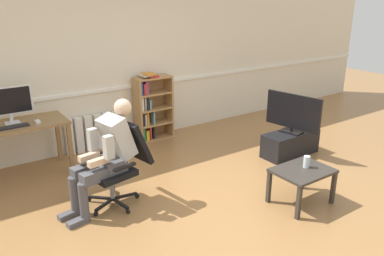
# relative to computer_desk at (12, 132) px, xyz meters

# --- Properties ---
(ground_plane) EXTENTS (18.00, 18.00, 0.00)m
(ground_plane) POSITION_rel_computer_desk_xyz_m (1.78, -2.15, -0.65)
(ground_plane) COLOR olive
(back_wall) EXTENTS (12.00, 0.13, 2.70)m
(back_wall) POSITION_rel_computer_desk_xyz_m (1.78, 0.50, 0.69)
(back_wall) COLOR beige
(back_wall) RESTS_ON ground_plane
(computer_desk) EXTENTS (1.37, 0.64, 0.76)m
(computer_desk) POSITION_rel_computer_desk_xyz_m (0.00, 0.00, 0.00)
(computer_desk) COLOR olive
(computer_desk) RESTS_ON ground_plane
(imac_monitor) EXTENTS (0.58, 0.14, 0.48)m
(imac_monitor) POSITION_rel_computer_desk_xyz_m (0.03, 0.08, 0.38)
(imac_monitor) COLOR silver
(imac_monitor) RESTS_ON computer_desk
(keyboard) EXTENTS (0.41, 0.12, 0.02)m
(keyboard) POSITION_rel_computer_desk_xyz_m (-0.01, -0.14, 0.11)
(keyboard) COLOR black
(keyboard) RESTS_ON computer_desk
(computer_mouse) EXTENTS (0.06, 0.10, 0.03)m
(computer_mouse) POSITION_rel_computer_desk_xyz_m (0.30, -0.12, 0.12)
(computer_mouse) COLOR white
(computer_mouse) RESTS_ON computer_desk
(bookshelf) EXTENTS (0.63, 0.29, 1.14)m
(bookshelf) POSITION_rel_computer_desk_xyz_m (2.19, 0.29, -0.11)
(bookshelf) COLOR #AD7F4C
(bookshelf) RESTS_ON ground_plane
(radiator) EXTENTS (0.89, 0.08, 0.57)m
(radiator) POSITION_rel_computer_desk_xyz_m (1.22, 0.39, -0.37)
(radiator) COLOR white
(radiator) RESTS_ON ground_plane
(office_chair) EXTENTS (0.80, 0.63, 0.97)m
(office_chair) POSITION_rel_computer_desk_xyz_m (0.91, -1.33, -0.13)
(office_chair) COLOR black
(office_chair) RESTS_ON ground_plane
(person_seated) EXTENTS (0.96, 0.47, 1.24)m
(person_seated) POSITION_rel_computer_desk_xyz_m (0.72, -1.36, 0.00)
(person_seated) COLOR #4C4C51
(person_seated) RESTS_ON ground_plane
(tv_stand) EXTENTS (0.91, 0.37, 0.36)m
(tv_stand) POSITION_rel_computer_desk_xyz_m (3.60, -1.52, -0.47)
(tv_stand) COLOR black
(tv_stand) RESTS_ON ground_plane
(tv_screen) EXTENTS (0.26, 0.88, 0.59)m
(tv_screen) POSITION_rel_computer_desk_xyz_m (3.61, -1.52, 0.02)
(tv_screen) COLOR black
(tv_screen) RESTS_ON tv_stand
(coffee_table) EXTENTS (0.66, 0.51, 0.43)m
(coffee_table) POSITION_rel_computer_desk_xyz_m (2.60, -2.58, -0.29)
(coffee_table) COLOR #332D28
(coffee_table) RESTS_ON ground_plane
(drinking_glass) EXTENTS (0.07, 0.07, 0.14)m
(drinking_glass) POSITION_rel_computer_desk_xyz_m (2.68, -2.56, -0.15)
(drinking_glass) COLOR silver
(drinking_glass) RESTS_ON coffee_table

